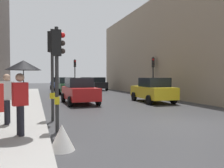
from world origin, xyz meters
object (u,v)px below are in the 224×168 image
object	(u,v)px
car_yellow_taxi	(153,90)
pedestrian_with_umbrella	(22,76)
car_red_sedan	(79,91)
car_dark_suv	(97,84)
car_green_estate	(66,86)
car_silver_hatchback	(86,83)
traffic_light_near_right	(53,58)
car_blue_van	(59,84)
warning_sign_triangle	(62,137)
traffic_light_far_median	(75,69)
traffic_light_mid_street	(153,69)
pedestrian_with_black_backpack	(6,96)
traffic_light_near_left	(57,60)

from	to	relation	value
car_yellow_taxi	pedestrian_with_umbrella	distance (m)	11.25
car_red_sedan	car_dark_suv	distance (m)	15.32
car_green_estate	car_silver_hatchback	size ratio (longest dim) A/B	0.99
pedestrian_with_umbrella	car_silver_hatchback	bearing A→B (deg)	74.58
traffic_light_near_right	car_dark_suv	xyz separation A→B (m)	(7.33, 20.16, -1.73)
car_red_sedan	car_green_estate	distance (m)	9.23
car_red_sedan	car_green_estate	xyz separation A→B (m)	(0.27, 9.22, 0.00)
car_blue_van	car_green_estate	bearing A→B (deg)	-89.83
car_green_estate	warning_sign_triangle	bearing A→B (deg)	-97.60
traffic_light_far_median	car_blue_van	size ratio (longest dim) A/B	0.92
traffic_light_mid_street	traffic_light_far_median	size ratio (longest dim) A/B	0.92
traffic_light_near_right	car_blue_van	size ratio (longest dim) A/B	0.88
warning_sign_triangle	pedestrian_with_umbrella	bearing A→B (deg)	127.45
car_red_sedan	pedestrian_with_black_backpack	world-z (taller)	pedestrian_with_black_backpack
car_red_sedan	car_silver_hatchback	bearing A→B (deg)	76.84
traffic_light_near_right	pedestrian_with_umbrella	bearing A→B (deg)	-111.29
traffic_light_far_median	car_green_estate	distance (m)	3.70
pedestrian_with_black_backpack	warning_sign_triangle	xyz separation A→B (m)	(1.61, -3.06, -0.84)
traffic_light_mid_street	car_silver_hatchback	size ratio (longest dim) A/B	0.85
traffic_light_near_right	warning_sign_triangle	xyz separation A→B (m)	(-0.08, -3.91, -2.28)
traffic_light_near_left	car_green_estate	bearing A→B (deg)	81.83
traffic_light_near_left	car_yellow_taxi	world-z (taller)	traffic_light_near_left
traffic_light_mid_street	car_green_estate	distance (m)	9.50
car_yellow_taxi	pedestrian_with_umbrella	world-z (taller)	pedestrian_with_umbrella
traffic_light_far_median	traffic_light_near_right	distance (m)	18.23
car_blue_van	car_dark_suv	bearing A→B (deg)	-23.10
car_blue_van	pedestrian_with_umbrella	bearing A→B (deg)	-97.89
warning_sign_triangle	car_blue_van	bearing A→B (deg)	84.55
car_green_estate	pedestrian_with_black_backpack	bearing A→B (deg)	-104.62
traffic_light_near_left	car_blue_van	xyz separation A→B (m)	(2.41, 24.26, -1.51)
pedestrian_with_umbrella	warning_sign_triangle	world-z (taller)	pedestrian_with_umbrella
car_red_sedan	car_silver_hatchback	distance (m)	21.73
car_red_sedan	pedestrian_with_black_backpack	bearing A→B (deg)	-120.33
car_blue_van	traffic_light_mid_street	bearing A→B (deg)	-61.71
car_green_estate	pedestrian_with_black_backpack	xyz separation A→B (m)	(-4.12, -15.81, 0.29)
traffic_light_far_median	car_silver_hatchback	distance (m)	9.81
car_dark_suv	warning_sign_triangle	size ratio (longest dim) A/B	6.49
traffic_light_mid_street	car_red_sedan	world-z (taller)	traffic_light_mid_street
car_silver_hatchback	traffic_light_near_left	bearing A→B (deg)	-103.83
traffic_light_mid_street	car_yellow_taxi	distance (m)	4.98
car_dark_suv	car_silver_hatchback	xyz separation A→B (m)	(-0.21, 6.73, 0.00)
car_red_sedan	warning_sign_triangle	xyz separation A→B (m)	(-2.24, -9.65, -0.55)
traffic_light_near_left	pedestrian_with_umbrella	world-z (taller)	traffic_light_near_left
traffic_light_mid_street	car_blue_van	distance (m)	15.22
car_red_sedan	car_blue_van	xyz separation A→B (m)	(0.25, 16.52, 0.00)
traffic_light_near_right	car_yellow_taxi	world-z (taller)	traffic_light_near_right
traffic_light_near_left	car_green_estate	xyz separation A→B (m)	(2.44, 16.96, -1.51)
traffic_light_far_median	car_green_estate	bearing A→B (deg)	-116.72
car_blue_van	car_silver_hatchback	size ratio (longest dim) A/B	1.00
car_green_estate	pedestrian_with_umbrella	size ratio (longest dim) A/B	2.00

